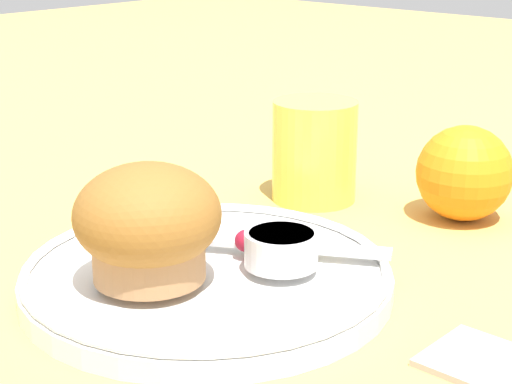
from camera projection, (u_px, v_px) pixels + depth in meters
name	position (u px, v px, depth m)	size (l,w,h in m)	color
ground_plane	(228.00, 298.00, 0.55)	(3.00, 3.00, 0.00)	tan
plate	(203.00, 278.00, 0.56)	(0.24, 0.24, 0.02)	white
muffin	(148.00, 224.00, 0.52)	(0.09, 0.09, 0.07)	#9E7047
cream_ramekin	(281.00, 247.00, 0.55)	(0.05, 0.05, 0.02)	silver
berry_pair	(254.00, 243.00, 0.57)	(0.03, 0.02, 0.02)	maroon
butter_knife	(246.00, 242.00, 0.58)	(0.18, 0.11, 0.00)	silver
orange_fruit	(464.00, 173.00, 0.68)	(0.08, 0.08, 0.08)	orange
juice_glass	(314.00, 151.00, 0.73)	(0.07, 0.07, 0.09)	#EAD14C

